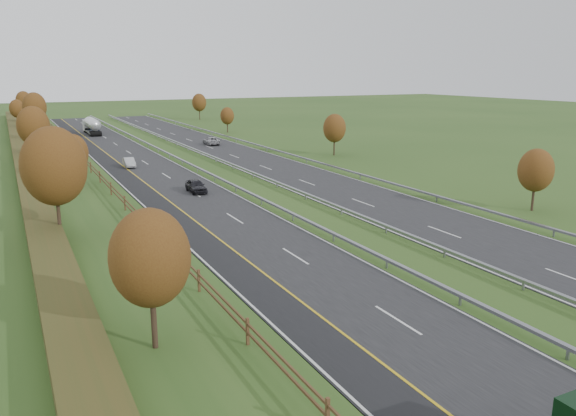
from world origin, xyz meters
name	(u,v)px	position (x,y,z in m)	size (l,w,h in m)	color
ground	(227,177)	(8.00, 55.00, 0.00)	(400.00, 400.00, 0.00)	#2C4A1A
near_carriageway	(155,175)	(0.00, 60.00, 0.02)	(10.50, 200.00, 0.04)	black
far_carriageway	(271,166)	(16.50, 60.00, 0.02)	(10.50, 200.00, 0.04)	black
hard_shoulder	(125,178)	(-3.75, 60.00, 0.02)	(3.00, 200.00, 0.04)	black
lane_markings	(203,171)	(6.40, 59.88, 0.05)	(26.75, 200.00, 0.01)	silver
embankment_left	(45,176)	(-13.00, 60.00, 1.00)	(12.00, 200.00, 2.00)	#2C4A1A
hedge_left	(25,164)	(-15.00, 60.00, 2.55)	(2.20, 180.00, 1.10)	#373B18
fence_left	(84,160)	(-8.50, 59.59, 2.73)	(0.12, 189.06, 1.20)	#422B19
median_barrier_near	(197,168)	(5.70, 60.00, 0.61)	(0.32, 200.00, 0.71)	gray
median_barrier_far	(233,165)	(10.80, 60.00, 0.61)	(0.32, 200.00, 0.71)	gray
outer_barrier_far	(307,159)	(22.30, 60.00, 0.62)	(0.32, 200.00, 0.71)	gray
trees_left	(46,133)	(-12.64, 56.63, 6.37)	(6.64, 164.30, 7.66)	#2D2116
trees_far	(269,118)	(29.80, 89.21, 4.25)	(8.45, 118.60, 7.12)	#2D2116
road_tanker	(92,125)	(-0.07, 114.50, 1.86)	(2.40, 11.22, 3.46)	silver
car_dark_near	(196,186)	(1.62, 47.60, 0.75)	(1.69, 4.19, 1.43)	black
car_silver_mid	(129,162)	(-1.60, 67.98, 0.68)	(1.36, 3.90, 1.29)	#ADAEB2
car_small_far	(92,128)	(0.60, 118.97, 0.86)	(2.31, 5.67, 1.65)	#152441
car_oncoming	(211,141)	(16.77, 86.24, 0.74)	(2.31, 5.01, 1.39)	#9F9EA3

